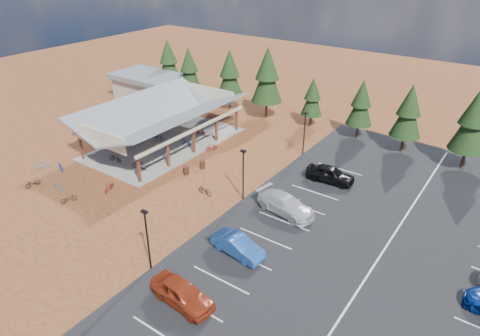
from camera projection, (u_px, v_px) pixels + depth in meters
The scene contains 38 objects.
ground at pixel (189, 192), 41.71m from camera, with size 140.00×140.00×0.00m, color #5E2C18.
asphalt_lot at pixel (387, 245), 34.40m from camera, with size 27.00×44.00×0.04m, color black.
concrete_pad at pixel (165, 143), 51.86m from camera, with size 10.60×18.60×0.10m, color gray.
bike_pavilion at pixel (163, 114), 50.11m from camera, with size 11.65×19.40×4.97m.
outbuilding at pixel (149, 86), 66.06m from camera, with size 11.00×7.00×3.90m.
lamp_post_0 at pixel (147, 236), 30.54m from camera, with size 0.50×0.25×5.14m.
lamp_post_1 at pixel (243, 172), 39.21m from camera, with size 0.50×0.25×5.14m.
lamp_post_2 at pixel (304, 130), 47.88m from camera, with size 0.50×0.25×5.14m.
trash_bin_0 at pixel (186, 170), 44.79m from camera, with size 0.60×0.60×0.90m, color #3E2216.
trash_bin_1 at pixel (202, 165), 45.97m from camera, with size 0.60×0.60×0.90m, color #3E2216.
pine_0 at pixel (168, 60), 67.60m from camera, with size 3.67×3.67×8.54m.
pine_1 at pixel (189, 68), 63.94m from camera, with size 3.51×3.51×8.17m.
pine_2 at pixel (230, 73), 60.46m from camera, with size 3.72×3.72×8.66m.
pine_3 at pixel (267, 75), 57.01m from camera, with size 4.21×4.21×9.80m.
pine_4 at pixel (312, 97), 55.18m from camera, with size 2.82×2.82×6.57m.
pine_5 at pixel (361, 103), 51.52m from camera, with size 3.17×3.17×7.39m.
pine_6 at pixel (409, 111), 47.78m from camera, with size 3.46×3.46×8.07m.
pine_7 at pixel (474, 120), 43.79m from camera, with size 3.86×3.86×9.00m.
bike_0 at pixel (115, 158), 47.13m from camera, with size 0.62×1.79×0.94m, color black.
bike_1 at pixel (150, 137), 52.15m from camera, with size 0.47×1.67×1.00m, color #A0A3A8.
bike_2 at pixel (159, 136), 52.38m from camera, with size 0.63×1.80×0.95m, color navy.
bike_3 at pixel (181, 118), 57.87m from camera, with size 0.52×1.84×1.10m, color #952409.
bike_4 at pixel (139, 165), 45.61m from camera, with size 0.67×1.92×1.01m, color black.
bike_5 at pixel (164, 149), 48.94m from camera, with size 0.50×1.77×1.06m, color #93949C.
bike_6 at pixel (186, 142), 51.00m from camera, with size 0.61×1.76×0.92m, color navy.
bike_7 at pixel (200, 132), 53.79m from camera, with size 0.42×1.50×0.90m, color maroon.
bike_8 at pixel (33, 183), 42.53m from camera, with size 0.53×1.51×0.80m, color black.
bike_9 at pixel (41, 165), 45.72m from camera, with size 0.50×1.76×1.06m, color gray.
bike_10 at pixel (60, 166), 45.59m from camera, with size 0.62×1.79×0.94m, color #1A2D96.
bike_11 at pixel (109, 187), 41.73m from camera, with size 0.46×1.62×0.97m, color maroon.
bike_12 at pixel (68, 199), 39.93m from camera, with size 0.53×1.53×0.80m, color black.
bike_13 at pixel (59, 187), 41.71m from camera, with size 0.46×1.61×0.97m, color gray.
bike_15 at pixel (211, 147), 49.93m from camera, with size 0.42×1.50×0.90m, color maroon.
bike_16 at pixel (205, 191), 41.13m from camera, with size 0.58×1.67×0.88m, color black.
car_0 at pixel (182, 293), 28.45m from camera, with size 1.97×4.91×1.67m, color #983117.
car_1 at pixel (238, 246), 33.07m from camera, with size 1.59×4.57×1.51m, color #204B92.
car_3 at pixel (286, 205), 38.15m from camera, with size 2.32×5.71×1.66m, color beige.
car_4 at pixel (330, 174), 43.21m from camera, with size 1.97×4.90×1.67m, color black.
Camera 1 is at (24.75, -26.38, 21.49)m, focal length 32.00 mm.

